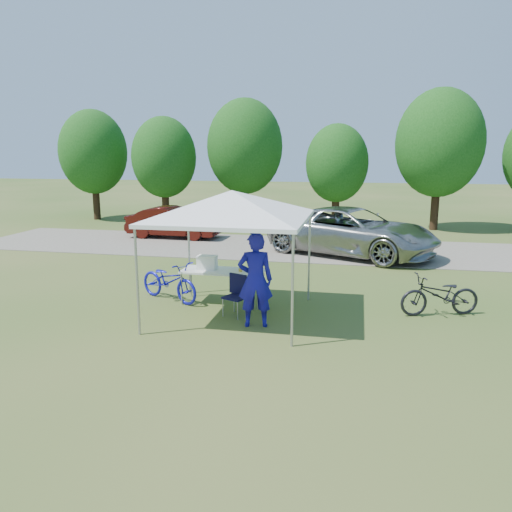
{
  "coord_description": "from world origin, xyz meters",
  "views": [
    {
      "loc": [
        2.61,
        -10.1,
        3.51
      ],
      "look_at": [
        0.1,
        2.0,
        0.93
      ],
      "focal_mm": 35.0,
      "sensor_mm": 36.0,
      "label": 1
    }
  ],
  "objects_px": {
    "sedan": "(174,222)",
    "folding_chair": "(237,291)",
    "folding_table": "(223,272)",
    "cooler": "(207,262)",
    "bike_blue": "(169,281)",
    "bike_dark": "(440,295)",
    "minivan": "(352,231)",
    "cyclist": "(255,280)"
  },
  "relations": [
    {
      "from": "sedan",
      "to": "folding_chair",
      "type": "bearing_deg",
      "value": -149.9
    },
    {
      "from": "folding_table",
      "to": "folding_chair",
      "type": "bearing_deg",
      "value": -56.14
    },
    {
      "from": "minivan",
      "to": "folding_table",
      "type": "bearing_deg",
      "value": -179.77
    },
    {
      "from": "folding_chair",
      "to": "minivan",
      "type": "height_order",
      "value": "minivan"
    },
    {
      "from": "minivan",
      "to": "sedan",
      "type": "height_order",
      "value": "minivan"
    },
    {
      "from": "folding_chair",
      "to": "cyclist",
      "type": "distance_m",
      "value": 0.96
    },
    {
      "from": "cyclist",
      "to": "bike_blue",
      "type": "distance_m",
      "value": 2.8
    },
    {
      "from": "bike_blue",
      "to": "cooler",
      "type": "bearing_deg",
      "value": -58.63
    },
    {
      "from": "cyclist",
      "to": "bike_blue",
      "type": "xyz_separation_m",
      "value": [
        -2.39,
        1.36,
        -0.49
      ]
    },
    {
      "from": "cooler",
      "to": "sedan",
      "type": "height_order",
      "value": "sedan"
    },
    {
      "from": "cooler",
      "to": "folding_chair",
      "type": "bearing_deg",
      "value": -40.83
    },
    {
      "from": "folding_table",
      "to": "cooler",
      "type": "bearing_deg",
      "value": 180.0
    },
    {
      "from": "cyclist",
      "to": "minivan",
      "type": "bearing_deg",
      "value": -116.36
    },
    {
      "from": "cyclist",
      "to": "minivan",
      "type": "relative_size",
      "value": 0.33
    },
    {
      "from": "folding_chair",
      "to": "bike_blue",
      "type": "xyz_separation_m",
      "value": [
        -1.85,
        0.71,
        -0.04
      ]
    },
    {
      "from": "bike_blue",
      "to": "bike_dark",
      "type": "height_order",
      "value": "bike_blue"
    },
    {
      "from": "folding_chair",
      "to": "bike_dark",
      "type": "height_order",
      "value": "bike_dark"
    },
    {
      "from": "bike_blue",
      "to": "folding_table",
      "type": "bearing_deg",
      "value": -59.9
    },
    {
      "from": "bike_blue",
      "to": "sedan",
      "type": "bearing_deg",
      "value": 47.09
    },
    {
      "from": "bike_dark",
      "to": "sedan",
      "type": "bearing_deg",
      "value": -149.58
    },
    {
      "from": "cyclist",
      "to": "bike_dark",
      "type": "relative_size",
      "value": 1.11
    },
    {
      "from": "minivan",
      "to": "sedan",
      "type": "distance_m",
      "value": 7.59
    },
    {
      "from": "bike_dark",
      "to": "minivan",
      "type": "distance_m",
      "value": 6.59
    },
    {
      "from": "cooler",
      "to": "bike_blue",
      "type": "distance_m",
      "value": 1.05
    },
    {
      "from": "folding_table",
      "to": "minivan",
      "type": "height_order",
      "value": "minivan"
    },
    {
      "from": "bike_blue",
      "to": "minivan",
      "type": "relative_size",
      "value": 0.32
    },
    {
      "from": "folding_chair",
      "to": "cyclist",
      "type": "height_order",
      "value": "cyclist"
    },
    {
      "from": "cooler",
      "to": "bike_dark",
      "type": "height_order",
      "value": "cooler"
    },
    {
      "from": "cooler",
      "to": "minivan",
      "type": "relative_size",
      "value": 0.08
    },
    {
      "from": "folding_chair",
      "to": "folding_table",
      "type": "bearing_deg",
      "value": 147.14
    },
    {
      "from": "folding_table",
      "to": "cyclist",
      "type": "bearing_deg",
      "value": -53.04
    },
    {
      "from": "sedan",
      "to": "folding_table",
      "type": "bearing_deg",
      "value": -150.45
    },
    {
      "from": "folding_table",
      "to": "bike_blue",
      "type": "height_order",
      "value": "bike_blue"
    },
    {
      "from": "folding_table",
      "to": "folding_chair",
      "type": "relative_size",
      "value": 2.17
    },
    {
      "from": "bike_blue",
      "to": "sedan",
      "type": "relative_size",
      "value": 0.48
    },
    {
      "from": "bike_dark",
      "to": "sedan",
      "type": "distance_m",
      "value": 12.5
    },
    {
      "from": "folding_chair",
      "to": "bike_dark",
      "type": "distance_m",
      "value": 4.43
    },
    {
      "from": "bike_dark",
      "to": "minivan",
      "type": "relative_size",
      "value": 0.3
    },
    {
      "from": "cyclist",
      "to": "bike_dark",
      "type": "distance_m",
      "value": 4.11
    },
    {
      "from": "bike_dark",
      "to": "folding_table",
      "type": "bearing_deg",
      "value": -107.19
    },
    {
      "from": "folding_table",
      "to": "bike_blue",
      "type": "relative_size",
      "value": 1.05
    },
    {
      "from": "bike_dark",
      "to": "folding_chair",
      "type": "bearing_deg",
      "value": -96.9
    }
  ]
}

